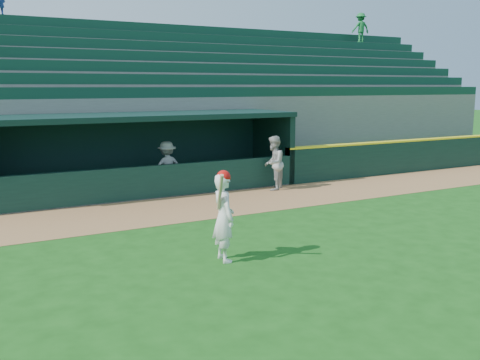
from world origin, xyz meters
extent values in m
plane|color=#164B12|center=(0.00, 0.00, 0.00)|extent=(120.00, 120.00, 0.00)
cube|color=#97683C|center=(0.00, 4.90, 0.01)|extent=(40.00, 3.00, 0.01)
cube|color=black|center=(12.25, 6.55, 0.60)|extent=(15.50, 0.30, 1.20)
cube|color=yellow|center=(12.25, 6.55, 1.23)|extent=(15.50, 0.32, 0.06)
imported|color=#9F9F9A|center=(3.59, 5.96, 0.87)|extent=(1.07, 1.07, 1.74)
imported|color=#989893|center=(0.44, 7.21, 0.81)|extent=(1.06, 0.64, 1.61)
cube|color=slate|center=(0.00, 7.70, 0.02)|extent=(9.00, 2.60, 0.04)
cube|color=black|center=(4.60, 7.70, 1.15)|extent=(0.20, 2.60, 2.30)
cube|color=black|center=(0.00, 9.00, 1.15)|extent=(9.40, 0.20, 2.30)
cube|color=black|center=(0.00, 7.70, 2.38)|extent=(9.40, 2.80, 0.16)
cube|color=black|center=(0.00, 6.48, 0.50)|extent=(9.00, 0.16, 1.00)
cube|color=brown|center=(0.00, 8.50, 0.25)|extent=(8.40, 0.45, 0.10)
cube|color=slate|center=(0.00, 9.53, 1.46)|extent=(34.00, 0.85, 2.91)
cube|color=#0F3828|center=(0.00, 9.41, 3.09)|extent=(34.00, 0.60, 0.36)
cube|color=slate|center=(0.00, 10.38, 1.68)|extent=(34.00, 0.85, 3.36)
cube|color=#0F3828|center=(0.00, 10.26, 3.54)|extent=(34.00, 0.60, 0.36)
cube|color=slate|center=(0.00, 11.22, 1.91)|extent=(34.00, 0.85, 3.81)
cube|color=#0F3828|center=(0.00, 11.11, 3.99)|extent=(34.00, 0.60, 0.36)
cube|color=slate|center=(0.00, 12.07, 2.13)|extent=(34.00, 0.85, 4.26)
cube|color=#0F3828|center=(0.00, 11.96, 4.44)|extent=(34.00, 0.60, 0.36)
cube|color=slate|center=(0.00, 12.93, 2.35)|extent=(34.00, 0.85, 4.71)
cube|color=#0F3828|center=(0.00, 12.81, 4.89)|extent=(34.00, 0.60, 0.36)
cube|color=slate|center=(0.00, 13.78, 2.58)|extent=(34.00, 0.85, 5.16)
cube|color=#0F3828|center=(0.00, 13.66, 5.34)|extent=(34.00, 0.60, 0.36)
cube|color=slate|center=(0.00, 14.62, 2.80)|extent=(34.00, 0.85, 5.61)
cube|color=#0F3828|center=(0.00, 14.51, 5.79)|extent=(34.00, 0.60, 0.36)
cube|color=slate|center=(0.00, 15.20, 2.80)|extent=(34.50, 0.30, 5.61)
imported|color=#16652C|center=(13.62, 13.68, 6.27)|extent=(1.04, 0.70, 1.49)
imported|color=silver|center=(-1.01, 0.39, 0.85)|extent=(0.44, 0.64, 1.69)
sphere|color=red|center=(-1.01, 0.39, 1.62)|extent=(0.27, 0.27, 0.27)
cylinder|color=tan|center=(-1.19, 0.17, 1.39)|extent=(0.22, 0.51, 0.76)
camera|label=1|loc=(-5.43, -8.43, 3.31)|focal=40.00mm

